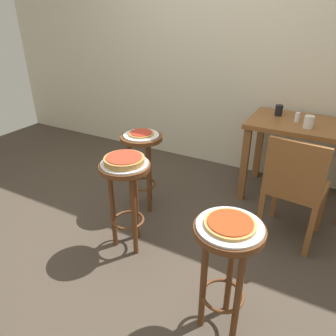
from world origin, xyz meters
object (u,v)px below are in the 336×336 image
Objects in this scene: stool_middle at (126,189)px; cup_far_edge at (279,110)px; wooden_chair at (295,187)px; stool_leftside at (142,157)px; stool_foreground at (226,257)px; dining_table at (304,137)px; serving_plate_leftside at (141,135)px; condiment_shaker at (297,117)px; pizza_foreground at (230,224)px; serving_plate_middle at (125,164)px; serving_plate_foreground at (230,226)px; pizza_leftside at (141,133)px; cup_near_edge at (309,122)px; pizza_middle at (124,160)px.

stool_middle is 1.61m from cup_far_edge.
wooden_chair reaches higher than cup_far_edge.
cup_far_edge reaches higher than stool_leftside.
dining_table reaches higher than stool_foreground.
serving_plate_leftside is 1.35m from condiment_shaker.
cup_far_edge reaches higher than stool_foreground.
pizza_foreground is 0.93m from stool_middle.
serving_plate_middle is 3.94× the size of condiment_shaker.
serving_plate_middle is (-0.84, 0.32, 0.19)m from stool_foreground.
cup_far_edge is at bearing 112.18° from wooden_chair.
serving_plate_foreground reaches higher than stool_leftside.
cup_near_edge is (1.19, 0.68, 0.09)m from pizza_leftside.
stool_middle is at bearing -116.45° from cup_far_edge.
condiment_shaker reaches higher than stool_middle.
serving_plate_leftside reaches higher than stool_middle.
pizza_foreground is (0.00, 0.00, 0.02)m from serving_plate_foreground.
pizza_foreground is at bearing -20.63° from pizza_middle.
serving_plate_foreground is 3.16× the size of cup_near_edge.
stool_foreground is at bearing -20.63° from stool_middle.
pizza_leftside is at bearing 141.65° from pizza_foreground.
stool_leftside is at bearing -143.50° from condiment_shaker.
cup_far_edge reaches higher than pizza_middle.
cup_near_edge reaches higher than stool_middle.
stool_middle is 0.54m from stool_leftside.
stool_leftside is 0.80× the size of wooden_chair.
stool_foreground is at bearing -153.43° from pizza_foreground.
stool_leftside is at bearing -134.64° from cup_far_edge.
cup_far_edge is at bearing 147.31° from condiment_shaker.
condiment_shaker reaches higher than pizza_middle.
pizza_leftside is 1.35m from condiment_shaker.
pizza_foreground reaches higher than stool_foreground.
pizza_foreground is 1.33m from serving_plate_leftside.
dining_table is 1.12× the size of wooden_chair.
serving_plate_leftside is at bearing -134.64° from cup_far_edge.
cup_near_edge is 1.26× the size of condiment_shaker.
stool_foreground is at bearing -38.35° from stool_leftside.
stool_middle is 0.72× the size of dining_table.
stool_foreground is at bearing -38.35° from pizza_leftside.
cup_far_edge is at bearing 94.55° from stool_foreground.
wooden_chair is at bearing 32.27° from serving_plate_middle.
cup_near_edge is (0.02, -0.14, 0.18)m from dining_table.
pizza_foreground is 1.20× the size of pizza_leftside.
stool_foreground is 2.31× the size of serving_plate_leftside.
stool_middle is 6.61× the size of cup_near_edge.
cup_near_edge is 0.63m from wooden_chair.
condiment_shaker reaches higher than serving_plate_middle.
serving_plate_middle and serving_plate_leftside have the same top height.
serving_plate_middle is at bearing -116.45° from cup_far_edge.
serving_plate_middle is 0.54m from pizza_leftside.
serving_plate_foreground is 0.92m from stool_middle.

